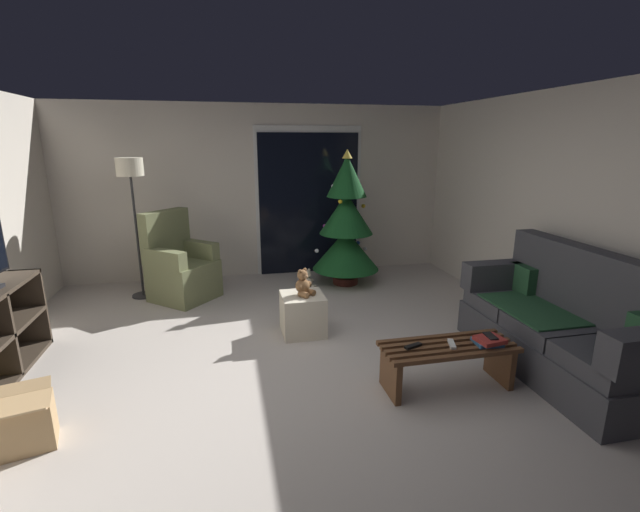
{
  "coord_description": "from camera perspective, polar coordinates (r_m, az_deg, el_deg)",
  "views": [
    {
      "loc": [
        -0.51,
        -3.46,
        1.98
      ],
      "look_at": [
        0.4,
        0.7,
        0.85
      ],
      "focal_mm": 24.42,
      "sensor_mm": 36.0,
      "label": 1
    }
  ],
  "objects": [
    {
      "name": "coffee_table",
      "position": [
        3.8,
        16.36,
        -12.77
      ],
      "size": [
        1.1,
        0.4,
        0.38
      ],
      "color": "brown",
      "rests_on": "ground"
    },
    {
      "name": "couch",
      "position": [
        4.4,
        29.18,
        -8.15
      ],
      "size": [
        0.79,
        1.94,
        1.08
      ],
      "color": "#3D3D42",
      "rests_on": "ground"
    },
    {
      "name": "ground_plane",
      "position": [
        4.02,
        -3.56,
        -14.68
      ],
      "size": [
        7.0,
        7.0,
        0.0
      ],
      "primitive_type": "plane",
      "color": "#BCB2A8"
    },
    {
      "name": "floor_lamp",
      "position": [
        5.9,
        -23.52,
        9.03
      ],
      "size": [
        0.32,
        0.32,
        1.78
      ],
      "color": "#2D2D30",
      "rests_on": "ground"
    },
    {
      "name": "wall_back",
      "position": [
        6.58,
        -7.9,
        8.33
      ],
      "size": [
        5.72,
        0.12,
        2.5
      ],
      "primitive_type": "cube",
      "color": "beige",
      "rests_on": "ground"
    },
    {
      "name": "teddy_bear_chestnut",
      "position": [
        4.5,
        -2.2,
        -3.7
      ],
      "size": [
        0.21,
        0.22,
        0.29
      ],
      "color": "brown",
      "rests_on": "ottoman"
    },
    {
      "name": "patio_door_frame",
      "position": [
        6.62,
        -1.48,
        7.2
      ],
      "size": [
        1.6,
        0.02,
        2.2
      ],
      "primitive_type": "cube",
      "color": "silver",
      "rests_on": "ground"
    },
    {
      "name": "cardboard_box_open_near_shelf",
      "position": [
        3.65,
        -34.68,
        -17.8
      ],
      "size": [
        0.48,
        0.53,
        0.37
      ],
      "color": "tan",
      "rests_on": "ground"
    },
    {
      "name": "christmas_tree",
      "position": [
        6.06,
        3.44,
        3.93
      ],
      "size": [
        0.94,
        0.94,
        1.87
      ],
      "color": "#4C1E19",
      "rests_on": "ground"
    },
    {
      "name": "remote_white",
      "position": [
        3.74,
        16.89,
        -10.97
      ],
      "size": [
        0.09,
        0.16,
        0.02
      ],
      "primitive_type": "cube",
      "rotation": [
        0.0,
        0.0,
        2.82
      ],
      "color": "silver",
      "rests_on": "coffee_table"
    },
    {
      "name": "teddy_bear_cream_by_tree",
      "position": [
        5.98,
        -1.65,
        -3.26
      ],
      "size": [
        0.21,
        0.22,
        0.29
      ],
      "color": "beige",
      "rests_on": "ground"
    },
    {
      "name": "patio_door_glass",
      "position": [
        6.61,
        -1.45,
        6.75
      ],
      "size": [
        1.5,
        0.02,
        2.1
      ],
      "primitive_type": "cube",
      "color": "black",
      "rests_on": "ground"
    },
    {
      "name": "ottoman",
      "position": [
        4.63,
        -2.26,
        -7.6
      ],
      "size": [
        0.44,
        0.44,
        0.43
      ],
      "primitive_type": "cube",
      "color": "beige",
      "rests_on": "ground"
    },
    {
      "name": "wall_right",
      "position": [
        4.88,
        31.59,
        4.07
      ],
      "size": [
        0.12,
        6.0,
        2.5
      ],
      "primitive_type": "cube",
      "color": "beige",
      "rests_on": "ground"
    },
    {
      "name": "remote_black",
      "position": [
        3.63,
        12.12,
        -11.45
      ],
      "size": [
        0.16,
        0.09,
        0.02
      ],
      "primitive_type": "cube",
      "rotation": [
        0.0,
        0.0,
        1.91
      ],
      "color": "black",
      "rests_on": "coffee_table"
    },
    {
      "name": "book_stack",
      "position": [
        3.84,
        21.23,
        -10.31
      ],
      "size": [
        0.23,
        0.22,
        0.06
      ],
      "color": "#285684",
      "rests_on": "coffee_table"
    },
    {
      "name": "armchair",
      "position": [
        5.85,
        -17.84,
        -1.53
      ],
      "size": [
        0.97,
        0.97,
        1.13
      ],
      "color": "olive",
      "rests_on": "ground"
    },
    {
      "name": "cell_phone",
      "position": [
        3.84,
        21.43,
        -9.71
      ],
      "size": [
        0.08,
        0.15,
        0.01
      ],
      "primitive_type": "cube",
      "rotation": [
        0.0,
        0.0,
        -0.09
      ],
      "color": "black",
      "rests_on": "book_stack"
    }
  ]
}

